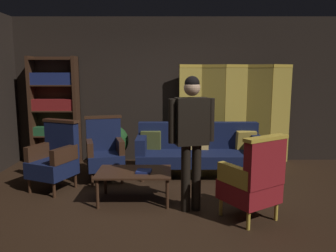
{
  "coord_description": "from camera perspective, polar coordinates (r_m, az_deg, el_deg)",
  "views": [
    {
      "loc": [
        0.02,
        -4.08,
        1.73
      ],
      "look_at": [
        0.0,
        0.8,
        0.95
      ],
      "focal_mm": 35.17,
      "sensor_mm": 36.0,
      "label": 1
    }
  ],
  "objects": [
    {
      "name": "armchair_wing_right",
      "position": [
        5.46,
        -10.69,
        -4.19
      ],
      "size": [
        0.72,
        0.71,
        1.04
      ],
      "color": "#382114",
      "rests_on": "ground_plane"
    },
    {
      "name": "coffee_table",
      "position": [
        4.54,
        -5.68,
        -8.35
      ],
      "size": [
        1.0,
        0.64,
        0.42
      ],
      "color": "#382114",
      "rests_on": "ground_plane"
    },
    {
      "name": "armchair_gilt_accent",
      "position": [
        4.04,
        14.78,
        -9.08
      ],
      "size": [
        0.8,
        0.8,
        1.04
      ],
      "color": "gold",
      "rests_on": "ground_plane"
    },
    {
      "name": "ground_plane",
      "position": [
        4.43,
        -0.04,
        -13.91
      ],
      "size": [
        10.0,
        10.0,
        0.0
      ],
      "primitive_type": "plane",
      "color": "black"
    },
    {
      "name": "standing_figure",
      "position": [
        4.07,
        4.31,
        -0.92
      ],
      "size": [
        0.58,
        0.3,
        1.7
      ],
      "color": "black",
      "rests_on": "ground_plane"
    },
    {
      "name": "armchair_wing_left",
      "position": [
        5.22,
        -18.81,
        -5.14
      ],
      "size": [
        0.76,
        0.76,
        1.04
      ],
      "color": "#382114",
      "rests_on": "ground_plane"
    },
    {
      "name": "potted_plant",
      "position": [
        6.19,
        -8.87,
        -3.04
      ],
      "size": [
        0.48,
        0.48,
        0.77
      ],
      "color": "brown",
      "rests_on": "ground_plane"
    },
    {
      "name": "book_navy_cloth",
      "position": [
        4.47,
        -4.01,
        -7.81
      ],
      "size": [
        0.21,
        0.21,
        0.03
      ],
      "primitive_type": "cube",
      "rotation": [
        0.0,
        0.0,
        -0.08
      ],
      "color": "navy",
      "rests_on": "coffee_table"
    },
    {
      "name": "back_wall",
      "position": [
        6.53,
        0.05,
        6.19
      ],
      "size": [
        7.2,
        0.1,
        2.8
      ],
      "primitive_type": "cube",
      "color": "black",
      "rests_on": "ground_plane"
    },
    {
      "name": "bookshelf",
      "position": [
        6.66,
        -18.8,
        3.12
      ],
      "size": [
        0.9,
        0.32,
        2.05
      ],
      "color": "#382114",
      "rests_on": "ground_plane"
    },
    {
      "name": "velvet_couch",
      "position": [
        5.7,
        5.57,
        -3.9
      ],
      "size": [
        2.12,
        0.78,
        0.88
      ],
      "color": "#382114",
      "rests_on": "ground_plane"
    },
    {
      "name": "folding_screen",
      "position": [
        6.45,
        11.81,
        2.26
      ],
      "size": [
        2.17,
        0.25,
        1.9
      ],
      "color": "#B29338",
      "rests_on": "ground_plane"
    }
  ]
}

